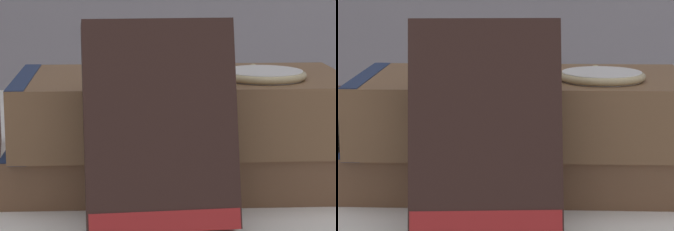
% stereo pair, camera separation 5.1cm
% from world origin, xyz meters
% --- Properties ---
extents(ground_plane, '(3.00, 3.00, 0.00)m').
position_xyz_m(ground_plane, '(0.00, 0.00, 0.00)').
color(ground_plane, white).
extents(book_flat_bottom, '(0.25, 0.15, 0.03)m').
position_xyz_m(book_flat_bottom, '(-0.02, 0.01, 0.02)').
color(book_flat_bottom, brown).
rests_on(book_flat_bottom, ground_plane).
extents(book_flat_top, '(0.24, 0.14, 0.05)m').
position_xyz_m(book_flat_top, '(-0.02, 0.01, 0.05)').
color(book_flat_top, brown).
rests_on(book_flat_top, book_flat_bottom).
extents(book_leaning_front, '(0.09, 0.06, 0.12)m').
position_xyz_m(book_leaning_front, '(-0.04, -0.08, 0.06)').
color(book_leaning_front, '#331E19').
rests_on(book_leaning_front, ground_plane).
extents(pocket_watch, '(0.06, 0.06, 0.01)m').
position_xyz_m(pocket_watch, '(0.04, -0.02, 0.08)').
color(pocket_watch, white).
rests_on(pocket_watch, book_flat_top).
extents(reading_glasses, '(0.11, 0.08, 0.00)m').
position_xyz_m(reading_glasses, '(-0.08, 0.13, 0.00)').
color(reading_glasses, black).
rests_on(reading_glasses, ground_plane).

